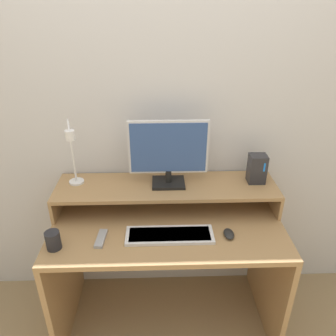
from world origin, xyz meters
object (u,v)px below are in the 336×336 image
Objects in this scene: desk_lamp at (73,154)px; keyboard at (170,235)px; monitor at (168,152)px; remote_control at (101,239)px; mouse at (229,234)px; mug at (53,240)px; router_dock at (257,169)px.

desk_lamp is 0.70m from keyboard.
monitor reaches higher than keyboard.
desk_lamp is 0.85× the size of keyboard.
remote_control is (0.16, -0.27, -0.37)m from desk_lamp.
desk_lamp is at bearing 162.82° from mouse.
remote_control is 1.47× the size of mug.
mouse is 0.63× the size of remote_control.
remote_control is (-0.90, -0.32, -0.24)m from router_dock.
remote_control is at bearing -160.14° from router_dock.
mouse is 0.69m from remote_control.
monitor is at bearing 136.32° from mouse.
keyboard is at bearing 179.17° from mouse.
mouse is (0.32, -0.00, 0.00)m from keyboard.
mug is (-0.60, -0.07, 0.04)m from keyboard.
router_dock reaches higher than remote_control.
monitor is at bearing 31.63° from mug.
router_dock is at bearing 2.80° from desk_lamp.
router_dock is (0.53, 0.01, -0.12)m from monitor.
keyboard is 0.37m from remote_control.
monitor is 0.56m from mouse.
mug reaches higher than remote_control.
router_dock is 0.44m from mouse.
desk_lamp is at bearing 153.99° from keyboard.
keyboard is at bearing 2.32° from remote_control.
desk_lamp reaches higher than remote_control.
monitor is 0.77m from mug.
router_dock reaches higher than keyboard.
monitor is 0.53m from desk_lamp.
router_dock is 1.20× the size of remote_control.
router_dock is at bearing 30.22° from keyboard.
remote_control is (-0.37, -0.01, -0.00)m from keyboard.
desk_lamp is 1.07m from router_dock.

